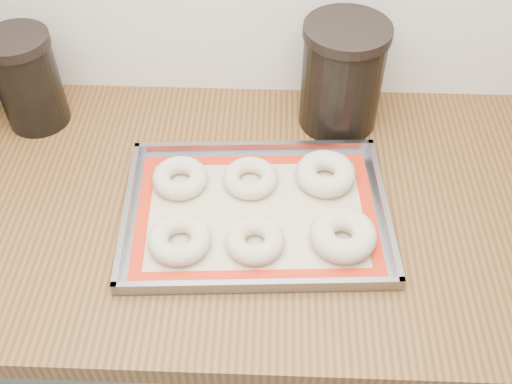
{
  "coord_description": "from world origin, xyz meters",
  "views": [
    {
      "loc": [
        0.25,
        0.94,
        1.7
      ],
      "look_at": [
        0.23,
        1.64,
        0.96
      ],
      "focal_mm": 42.0,
      "sensor_mm": 36.0,
      "label": 1
    }
  ],
  "objects_px": {
    "baking_tray": "(256,213)",
    "bagel_back_left": "(180,178)",
    "bagel_front_right": "(343,235)",
    "bagel_back_mid": "(250,178)",
    "bagel_back_right": "(325,174)",
    "bagel_front_left": "(180,239)",
    "canister_right": "(342,76)",
    "bagel_front_mid": "(255,240)",
    "canister_mid": "(28,80)"
  },
  "relations": [
    {
      "from": "bagel_front_right",
      "to": "bagel_back_left",
      "type": "distance_m",
      "value": 0.32
    },
    {
      "from": "bagel_front_left",
      "to": "bagel_front_right",
      "type": "height_order",
      "value": "bagel_front_right"
    },
    {
      "from": "baking_tray",
      "to": "bagel_back_mid",
      "type": "bearing_deg",
      "value": 100.35
    },
    {
      "from": "baking_tray",
      "to": "bagel_back_mid",
      "type": "xyz_separation_m",
      "value": [
        -0.01,
        0.07,
        0.01
      ]
    },
    {
      "from": "bagel_front_left",
      "to": "bagel_back_right",
      "type": "bearing_deg",
      "value": 32.96
    },
    {
      "from": "bagel_back_left",
      "to": "bagel_back_mid",
      "type": "xyz_separation_m",
      "value": [
        0.13,
        0.01,
        -0.0
      ]
    },
    {
      "from": "bagel_front_mid",
      "to": "bagel_back_mid",
      "type": "height_order",
      "value": "bagel_front_mid"
    },
    {
      "from": "canister_right",
      "to": "baking_tray",
      "type": "bearing_deg",
      "value": -120.53
    },
    {
      "from": "bagel_front_left",
      "to": "bagel_back_mid",
      "type": "relative_size",
      "value": 1.06
    },
    {
      "from": "bagel_back_mid",
      "to": "canister_right",
      "type": "xyz_separation_m",
      "value": [
        0.17,
        0.19,
        0.09
      ]
    },
    {
      "from": "bagel_front_mid",
      "to": "bagel_back_right",
      "type": "height_order",
      "value": "bagel_back_right"
    },
    {
      "from": "bagel_front_mid",
      "to": "canister_right",
      "type": "relative_size",
      "value": 0.45
    },
    {
      "from": "bagel_front_mid",
      "to": "bagel_front_right",
      "type": "bearing_deg",
      "value": 5.23
    },
    {
      "from": "baking_tray",
      "to": "canister_mid",
      "type": "relative_size",
      "value": 2.43
    },
    {
      "from": "canister_right",
      "to": "canister_mid",
      "type": "bearing_deg",
      "value": -178.11
    },
    {
      "from": "bagel_front_left",
      "to": "bagel_front_right",
      "type": "distance_m",
      "value": 0.27
    },
    {
      "from": "canister_mid",
      "to": "bagel_back_left",
      "type": "bearing_deg",
      "value": -29.73
    },
    {
      "from": "bagel_front_left",
      "to": "bagel_back_mid",
      "type": "distance_m",
      "value": 0.19
    },
    {
      "from": "bagel_front_mid",
      "to": "bagel_back_right",
      "type": "xyz_separation_m",
      "value": [
        0.12,
        0.16,
        0.0
      ]
    },
    {
      "from": "baking_tray",
      "to": "bagel_front_right",
      "type": "xyz_separation_m",
      "value": [
        0.15,
        -0.06,
        0.02
      ]
    },
    {
      "from": "bagel_front_right",
      "to": "canister_mid",
      "type": "xyz_separation_m",
      "value": [
        -0.6,
        0.31,
        0.07
      ]
    },
    {
      "from": "bagel_front_right",
      "to": "bagel_back_mid",
      "type": "bearing_deg",
      "value": 140.53
    },
    {
      "from": "bagel_front_left",
      "to": "canister_right",
      "type": "height_order",
      "value": "canister_right"
    },
    {
      "from": "bagel_front_mid",
      "to": "bagel_back_right",
      "type": "distance_m",
      "value": 0.2
    },
    {
      "from": "baking_tray",
      "to": "bagel_back_right",
      "type": "distance_m",
      "value": 0.15
    },
    {
      "from": "bagel_front_mid",
      "to": "bagel_back_right",
      "type": "relative_size",
      "value": 0.9
    },
    {
      "from": "bagel_front_mid",
      "to": "bagel_back_left",
      "type": "bearing_deg",
      "value": 135.53
    },
    {
      "from": "canister_mid",
      "to": "canister_right",
      "type": "bearing_deg",
      "value": 1.89
    },
    {
      "from": "canister_mid",
      "to": "bagel_front_right",
      "type": "bearing_deg",
      "value": -26.87
    },
    {
      "from": "bagel_front_left",
      "to": "bagel_back_right",
      "type": "distance_m",
      "value": 0.3
    },
    {
      "from": "baking_tray",
      "to": "bagel_back_right",
      "type": "bearing_deg",
      "value": 34.15
    },
    {
      "from": "baking_tray",
      "to": "bagel_back_left",
      "type": "bearing_deg",
      "value": 155.03
    },
    {
      "from": "bagel_front_mid",
      "to": "canister_right",
      "type": "bearing_deg",
      "value": 65.37
    },
    {
      "from": "bagel_back_right",
      "to": "bagel_front_left",
      "type": "bearing_deg",
      "value": -147.04
    },
    {
      "from": "bagel_front_left",
      "to": "bagel_front_right",
      "type": "xyz_separation_m",
      "value": [
        0.27,
        0.02,
        0.0
      ]
    },
    {
      "from": "bagel_back_left",
      "to": "canister_mid",
      "type": "xyz_separation_m",
      "value": [
        -0.31,
        0.18,
        0.08
      ]
    },
    {
      "from": "bagel_back_left",
      "to": "canister_right",
      "type": "distance_m",
      "value": 0.37
    },
    {
      "from": "bagel_back_right",
      "to": "canister_mid",
      "type": "bearing_deg",
      "value": 164.5
    },
    {
      "from": "bagel_front_left",
      "to": "canister_mid",
      "type": "xyz_separation_m",
      "value": [
        -0.33,
        0.32,
        0.08
      ]
    },
    {
      "from": "bagel_front_right",
      "to": "bagel_back_left",
      "type": "bearing_deg",
      "value": 156.4
    },
    {
      "from": "bagel_front_left",
      "to": "bagel_front_right",
      "type": "relative_size",
      "value": 0.94
    },
    {
      "from": "canister_right",
      "to": "bagel_front_right",
      "type": "bearing_deg",
      "value": -91.52
    },
    {
      "from": "bagel_front_right",
      "to": "canister_right",
      "type": "relative_size",
      "value": 0.51
    },
    {
      "from": "bagel_front_right",
      "to": "canister_mid",
      "type": "bearing_deg",
      "value": 153.13
    },
    {
      "from": "bagel_back_left",
      "to": "bagel_back_right",
      "type": "relative_size",
      "value": 0.92
    },
    {
      "from": "bagel_back_right",
      "to": "canister_mid",
      "type": "relative_size",
      "value": 0.56
    },
    {
      "from": "canister_mid",
      "to": "canister_right",
      "type": "relative_size",
      "value": 0.89
    },
    {
      "from": "baking_tray",
      "to": "bagel_front_mid",
      "type": "relative_size",
      "value": 4.83
    },
    {
      "from": "baking_tray",
      "to": "bagel_back_right",
      "type": "relative_size",
      "value": 4.34
    },
    {
      "from": "bagel_back_mid",
      "to": "bagel_back_right",
      "type": "height_order",
      "value": "bagel_back_right"
    }
  ]
}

